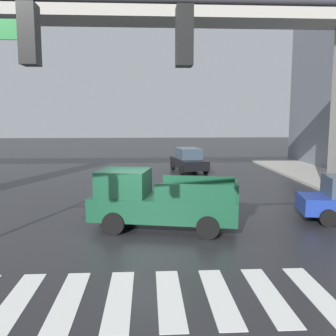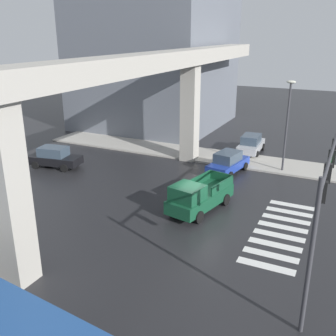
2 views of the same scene
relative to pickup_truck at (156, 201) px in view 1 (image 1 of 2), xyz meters
The scene contains 5 objects.
ground_plane 1.11m from the pickup_truck, 138.31° to the right, with size 120.00×120.00×0.00m, color #232326.
crosswalk_stripes 5.31m from the pickup_truck, 94.07° to the right, with size 8.25×2.80×0.01m.
elevated_overpass 8.28m from the pickup_truck, 94.63° to the left, with size 48.10×2.09×9.36m.
pickup_truck is the anchor object (origin of this frame).
sedan_black 14.08m from the pickup_truck, 78.93° to the left, with size 2.49×4.53×1.72m.
Camera 1 is at (0.08, -12.58, 3.92)m, focal length 39.86 mm.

